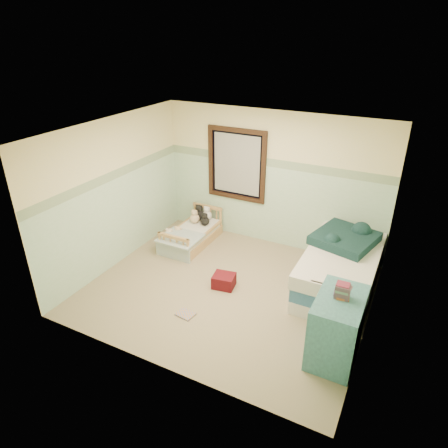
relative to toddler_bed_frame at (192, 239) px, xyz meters
The scene contains 29 objects.
floor 1.66m from the toddler_bed_frame, 39.30° to the right, with size 4.20×3.60×0.02m, color gray.
ceiling 2.94m from the toddler_bed_frame, 39.30° to the right, with size 4.20×3.60×0.02m, color silver.
wall_back 1.89m from the toddler_bed_frame, 30.31° to the left, with size 4.20×0.04×2.50m, color beige.
wall_front 3.34m from the toddler_bed_frame, 65.77° to the right, with size 4.20×0.04×2.50m, color beige.
wall_left 1.77m from the toddler_bed_frame, 127.89° to the right, with size 0.04×3.60×2.50m, color beige.
wall_right 3.73m from the toddler_bed_frame, 17.24° to the right, with size 0.04×3.60×2.50m, color beige.
wainscot_mint 1.62m from the toddler_bed_frame, 29.81° to the left, with size 4.20×0.01×1.50m, color #9EC7A1.
border_strip 2.10m from the toddler_bed_frame, 29.81° to the left, with size 4.20×0.01×0.15m, color #3A6B43.
window_frame 1.65m from the toddler_bed_frame, 50.62° to the left, with size 1.16×0.06×1.36m, color black.
window_blinds 1.65m from the toddler_bed_frame, 51.01° to the left, with size 0.92×0.01×1.12m, color #BABAB5.
toddler_bed_frame is the anchor object (origin of this frame).
toddler_mattress 0.14m from the toddler_bed_frame, ahead, with size 0.59×1.24×0.12m, color silver.
patchwork_quilt 0.46m from the toddler_bed_frame, 90.00° to the right, with size 0.71×0.65×0.03m, color #6E92D5.
plush_bed_brown 0.60m from the toddler_bed_frame, 106.70° to the left, with size 0.20×0.20×0.20m, color brown.
plush_bed_white 0.59m from the toddler_bed_frame, 84.29° to the left, with size 0.20×0.20×0.20m, color silver.
plush_bed_tan 0.42m from the toddler_bed_frame, 109.65° to the left, with size 0.19×0.19×0.19m, color beige.
plush_bed_dark 0.42m from the toddler_bed_frame, 65.10° to the left, with size 0.18×0.18×0.18m, color black.
plush_floor_cream 0.43m from the toddler_bed_frame, 139.19° to the right, with size 0.24×0.24×0.24m, color beige.
plush_floor_tan 0.26m from the toddler_bed_frame, 149.12° to the right, with size 0.24×0.24×0.24m, color beige.
twin_bed_frame 2.84m from the toddler_bed_frame, ahead, with size 1.01×2.02×0.22m, color silver.
twin_boxspring 2.85m from the toddler_bed_frame, ahead, with size 1.01×2.02×0.22m, color navy.
twin_mattress 2.88m from the toddler_bed_frame, ahead, with size 1.05×2.06×0.22m, color silver.
teal_blanket 2.86m from the toddler_bed_frame, ahead, with size 0.86×0.91×0.14m, color black.
dresser 3.55m from the toddler_bed_frame, 28.67° to the right, with size 0.55×0.88×0.88m, color #335B6B.
book_stack 3.63m from the toddler_bed_frame, 28.36° to the right, with size 0.17×0.13×0.17m, color brown.
red_pillow 1.56m from the toddler_bed_frame, 39.95° to the right, with size 0.34×0.30×0.21m, color maroon.
floor_book 2.14m from the toddler_bed_frame, 61.57° to the right, with size 0.25×0.20×0.02m, color orange.
extra_plush_0 0.57m from the toddler_bed_frame, 102.83° to the left, with size 0.20×0.20×0.20m, color beige.
extra_plush_1 0.55m from the toddler_bed_frame, 101.20° to the left, with size 0.22×0.22×0.22m, color black.
Camera 1 is at (2.32, -4.67, 3.75)m, focal length 32.02 mm.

